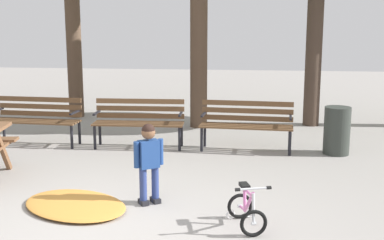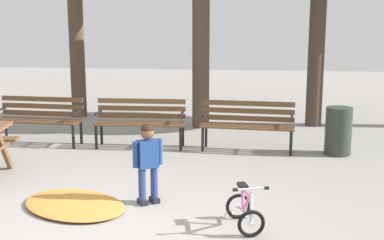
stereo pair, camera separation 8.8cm
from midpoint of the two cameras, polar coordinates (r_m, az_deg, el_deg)
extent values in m
plane|color=gray|center=(5.83, -10.07, -11.89)|extent=(36.00, 36.00, 0.00)
cube|color=brown|center=(8.11, -19.85, -3.12)|extent=(0.13, 0.57, 0.76)
cube|color=brown|center=(9.90, -16.05, 0.11)|extent=(1.60, 0.16, 0.03)
cube|color=brown|center=(9.80, -16.36, -0.02)|extent=(1.60, 0.16, 0.03)
cube|color=brown|center=(9.69, -16.67, -0.16)|extent=(1.60, 0.16, 0.03)
cube|color=brown|center=(9.59, -17.00, -0.30)|extent=(1.60, 0.16, 0.03)
cube|color=brown|center=(9.92, -15.98, 0.72)|extent=(1.60, 0.13, 0.09)
cube|color=brown|center=(9.90, -16.02, 1.48)|extent=(1.60, 0.13, 0.09)
cube|color=brown|center=(9.88, -16.06, 2.24)|extent=(1.60, 0.13, 0.09)
cylinder|color=black|center=(9.33, -12.77, -1.77)|extent=(0.05, 0.05, 0.44)
cylinder|color=black|center=(9.66, -11.94, -1.30)|extent=(0.05, 0.05, 0.44)
cube|color=black|center=(9.42, -12.45, 0.85)|extent=(0.06, 0.40, 0.03)
cylinder|color=black|center=(10.32, -19.67, -0.92)|extent=(0.05, 0.05, 0.44)
cube|color=brown|center=(9.32, -5.36, -0.17)|extent=(1.60, 0.13, 0.03)
cube|color=brown|center=(9.21, -5.49, -0.32)|extent=(1.60, 0.13, 0.03)
cube|color=brown|center=(9.09, -5.63, -0.47)|extent=(1.60, 0.13, 0.03)
cube|color=brown|center=(8.98, -5.77, -0.62)|extent=(1.60, 0.13, 0.03)
cube|color=brown|center=(9.34, -5.32, 0.48)|extent=(1.60, 0.10, 0.09)
cube|color=brown|center=(9.32, -5.34, 1.28)|extent=(1.60, 0.10, 0.09)
cube|color=brown|center=(9.30, -5.35, 2.09)|extent=(1.60, 0.10, 0.09)
cylinder|color=black|center=(8.93, -0.99, -2.07)|extent=(0.05, 0.05, 0.44)
cylinder|color=black|center=(9.28, -0.75, -1.56)|extent=(0.05, 0.05, 0.44)
cube|color=black|center=(9.02, -0.88, 0.67)|extent=(0.05, 0.40, 0.03)
cylinder|color=black|center=(9.21, -10.31, -1.84)|extent=(0.05, 0.05, 0.44)
cylinder|color=black|center=(9.55, -9.74, -1.36)|extent=(0.05, 0.05, 0.44)
cube|color=black|center=(9.30, -10.10, 0.81)|extent=(0.05, 0.40, 0.03)
cube|color=brown|center=(9.09, 6.51, -0.49)|extent=(1.60, 0.17, 0.03)
cube|color=brown|center=(8.97, 6.45, -0.64)|extent=(1.60, 0.17, 0.03)
cube|color=brown|center=(8.85, 6.39, -0.80)|extent=(1.60, 0.17, 0.03)
cube|color=brown|center=(8.73, 6.32, -0.96)|extent=(1.60, 0.17, 0.03)
cube|color=brown|center=(9.10, 6.54, 0.17)|extent=(1.60, 0.15, 0.09)
cube|color=brown|center=(9.08, 6.56, 1.00)|extent=(1.60, 0.15, 0.09)
cube|color=brown|center=(9.06, 6.58, 1.83)|extent=(1.60, 0.15, 0.09)
cylinder|color=black|center=(8.78, 11.19, -2.52)|extent=(0.05, 0.05, 0.44)
cylinder|color=black|center=(9.13, 11.19, -1.99)|extent=(0.05, 0.05, 0.44)
cube|color=black|center=(8.87, 11.29, 0.26)|extent=(0.07, 0.40, 0.03)
cylinder|color=black|center=(8.89, 1.48, -2.13)|extent=(0.05, 0.05, 0.44)
cylinder|color=black|center=(9.24, 1.85, -1.63)|extent=(0.05, 0.05, 0.44)
cube|color=black|center=(8.98, 1.68, 0.61)|extent=(0.07, 0.40, 0.03)
cylinder|color=navy|center=(6.48, -3.82, -7.14)|extent=(0.09, 0.09, 0.47)
cube|color=black|center=(6.54, -3.79, -8.83)|extent=(0.16, 0.18, 0.06)
cylinder|color=navy|center=(6.42, -5.16, -7.34)|extent=(0.09, 0.09, 0.47)
cube|color=black|center=(6.49, -5.12, -9.04)|extent=(0.16, 0.18, 0.06)
cube|color=navy|center=(6.33, -4.54, -3.76)|extent=(0.28, 0.25, 0.34)
sphere|color=brown|center=(6.27, -4.58, -1.37)|extent=(0.17, 0.17, 0.17)
sphere|color=black|center=(6.26, -4.58, -1.14)|extent=(0.16, 0.16, 0.16)
cylinder|color=navy|center=(6.39, -3.22, -3.51)|extent=(0.07, 0.07, 0.32)
cylinder|color=navy|center=(6.27, -5.89, -3.83)|extent=(0.07, 0.07, 0.32)
torus|color=black|center=(5.55, 7.05, -11.34)|extent=(0.30, 0.13, 0.30)
cylinder|color=silver|center=(5.55, 7.05, -11.34)|extent=(0.06, 0.05, 0.04)
torus|color=black|center=(6.01, 5.59, -9.49)|extent=(0.30, 0.13, 0.30)
cylinder|color=silver|center=(6.01, 5.59, -9.49)|extent=(0.06, 0.05, 0.04)
torus|color=white|center=(6.07, 6.59, -10.25)|extent=(0.11, 0.06, 0.11)
torus|color=white|center=(6.02, 4.55, -10.42)|extent=(0.11, 0.06, 0.11)
cylinder|color=pink|center=(5.65, 6.55, -9.07)|extent=(0.12, 0.30, 0.32)
cylinder|color=pink|center=(5.80, 6.10, -8.72)|extent=(0.06, 0.08, 0.27)
cylinder|color=pink|center=(5.92, 5.85, -9.74)|extent=(0.09, 0.20, 0.05)
cylinder|color=silver|center=(5.51, 7.03, -9.72)|extent=(0.05, 0.08, 0.32)
cylinder|color=pink|center=(5.63, 6.52, -8.04)|extent=(0.13, 0.32, 0.05)
cube|color=black|center=(5.77, 6.07, -7.25)|extent=(0.14, 0.19, 0.04)
cylinder|color=silver|center=(5.45, 7.02, -7.59)|extent=(0.33, 0.12, 0.02)
cylinder|color=black|center=(5.50, 8.73, -7.46)|extent=(0.06, 0.05, 0.04)
cylinder|color=black|center=(5.41, 5.28, -7.71)|extent=(0.06, 0.05, 0.04)
ellipsoid|color=#C68438|center=(6.52, -12.53, -9.10)|extent=(1.72, 1.56, 0.07)
cylinder|color=#2D332D|center=(9.02, 16.18, -1.18)|extent=(0.44, 0.44, 0.81)
cylinder|color=brown|center=(12.24, -12.43, 7.70)|extent=(0.34, 0.34, 3.16)
cylinder|color=brown|center=(10.75, 1.24, 9.70)|extent=(0.36, 0.36, 3.98)
cylinder|color=#423328|center=(11.22, 13.83, 7.17)|extent=(0.34, 0.34, 3.09)
camera|label=1|loc=(0.04, -89.65, 0.07)|focal=48.12mm
camera|label=2|loc=(0.04, 90.35, -0.07)|focal=48.12mm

